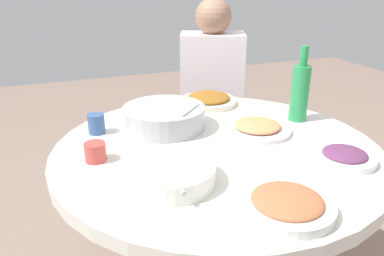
{
  "coord_description": "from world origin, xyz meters",
  "views": [
    {
      "loc": [
        -0.5,
        -1.06,
        1.29
      ],
      "look_at": [
        -0.09,
        0.01,
        0.82
      ],
      "focal_mm": 35.1,
      "sensor_mm": 36.0,
      "label": 1
    }
  ],
  "objects_px": {
    "round_dining_table": "(216,174)",
    "tea_cup_far": "(96,124)",
    "soup_bowl": "(169,174)",
    "dish_shrimp": "(257,127)",
    "dish_stirfry": "(209,99)",
    "tea_cup_near": "(95,152)",
    "rice_bowl": "(164,117)",
    "green_bottle": "(300,91)",
    "diner_left": "(212,81)",
    "stool_for_diner_left": "(210,166)",
    "dish_eggplant": "(345,156)",
    "dish_tofu_braise": "(286,204)"
  },
  "relations": [
    {
      "from": "dish_eggplant",
      "to": "dish_stirfry",
      "type": "height_order",
      "value": "dish_stirfry"
    },
    {
      "from": "soup_bowl",
      "to": "green_bottle",
      "type": "xyz_separation_m",
      "value": [
        0.63,
        0.28,
        0.09
      ]
    },
    {
      "from": "dish_eggplant",
      "to": "dish_stirfry",
      "type": "xyz_separation_m",
      "value": [
        -0.17,
        0.67,
        0.0
      ]
    },
    {
      "from": "dish_shrimp",
      "to": "dish_tofu_braise",
      "type": "bearing_deg",
      "value": -112.35
    },
    {
      "from": "rice_bowl",
      "to": "dish_tofu_braise",
      "type": "xyz_separation_m",
      "value": [
        0.12,
        -0.63,
        -0.02
      ]
    },
    {
      "from": "round_dining_table",
      "to": "soup_bowl",
      "type": "height_order",
      "value": "soup_bowl"
    },
    {
      "from": "dish_stirfry",
      "to": "green_bottle",
      "type": "height_order",
      "value": "green_bottle"
    },
    {
      "from": "tea_cup_far",
      "to": "tea_cup_near",
      "type": "bearing_deg",
      "value": -98.68
    },
    {
      "from": "tea_cup_far",
      "to": "stool_for_diner_left",
      "type": "xyz_separation_m",
      "value": [
        0.7,
        0.53,
        -0.57
      ]
    },
    {
      "from": "dish_stirfry",
      "to": "tea_cup_near",
      "type": "height_order",
      "value": "tea_cup_near"
    },
    {
      "from": "dish_stirfry",
      "to": "green_bottle",
      "type": "bearing_deg",
      "value": -50.6
    },
    {
      "from": "dish_shrimp",
      "to": "stool_for_diner_left",
      "type": "bearing_deg",
      "value": 79.17
    },
    {
      "from": "rice_bowl",
      "to": "green_bottle",
      "type": "relative_size",
      "value": 1.05
    },
    {
      "from": "dish_stirfry",
      "to": "dish_shrimp",
      "type": "height_order",
      "value": "dish_stirfry"
    },
    {
      "from": "round_dining_table",
      "to": "dish_tofu_braise",
      "type": "relative_size",
      "value": 4.71
    },
    {
      "from": "dish_shrimp",
      "to": "diner_left",
      "type": "xyz_separation_m",
      "value": [
        0.14,
        0.73,
        -0.02
      ]
    },
    {
      "from": "dish_shrimp",
      "to": "dish_tofu_braise",
      "type": "distance_m",
      "value": 0.51
    },
    {
      "from": "stool_for_diner_left",
      "to": "dish_tofu_braise",
      "type": "bearing_deg",
      "value": -105.5
    },
    {
      "from": "tea_cup_near",
      "to": "soup_bowl",
      "type": "bearing_deg",
      "value": -49.99
    },
    {
      "from": "dish_stirfry",
      "to": "tea_cup_far",
      "type": "distance_m",
      "value": 0.54
    },
    {
      "from": "soup_bowl",
      "to": "stool_for_diner_left",
      "type": "relative_size",
      "value": 0.67
    },
    {
      "from": "dish_stirfry",
      "to": "tea_cup_far",
      "type": "xyz_separation_m",
      "value": [
        -0.52,
        -0.16,
        0.01
      ]
    },
    {
      "from": "dish_eggplant",
      "to": "dish_tofu_braise",
      "type": "distance_m",
      "value": 0.36
    },
    {
      "from": "green_bottle",
      "to": "tea_cup_near",
      "type": "bearing_deg",
      "value": -174.62
    },
    {
      "from": "stool_for_diner_left",
      "to": "green_bottle",
      "type": "bearing_deg",
      "value": -83.79
    },
    {
      "from": "soup_bowl",
      "to": "diner_left",
      "type": "relative_size",
      "value": 0.38
    },
    {
      "from": "dish_shrimp",
      "to": "stool_for_diner_left",
      "type": "relative_size",
      "value": 0.58
    },
    {
      "from": "tea_cup_near",
      "to": "round_dining_table",
      "type": "bearing_deg",
      "value": -4.25
    },
    {
      "from": "rice_bowl",
      "to": "tea_cup_far",
      "type": "height_order",
      "value": "rice_bowl"
    },
    {
      "from": "dish_tofu_braise",
      "to": "green_bottle",
      "type": "bearing_deg",
      "value": 52.03
    },
    {
      "from": "tea_cup_far",
      "to": "rice_bowl",
      "type": "bearing_deg",
      "value": -8.28
    },
    {
      "from": "tea_cup_far",
      "to": "stool_for_diner_left",
      "type": "relative_size",
      "value": 0.17
    },
    {
      "from": "round_dining_table",
      "to": "diner_left",
      "type": "bearing_deg",
      "value": 67.22
    },
    {
      "from": "round_dining_table",
      "to": "dish_shrimp",
      "type": "xyz_separation_m",
      "value": [
        0.19,
        0.05,
        0.13
      ]
    },
    {
      "from": "dish_tofu_braise",
      "to": "stool_for_diner_left",
      "type": "distance_m",
      "value": 1.36
    },
    {
      "from": "dish_shrimp",
      "to": "dish_tofu_braise",
      "type": "height_order",
      "value": "dish_tofu_braise"
    },
    {
      "from": "rice_bowl",
      "to": "diner_left",
      "type": "height_order",
      "value": "diner_left"
    },
    {
      "from": "round_dining_table",
      "to": "tea_cup_far",
      "type": "xyz_separation_m",
      "value": [
        -0.37,
        0.26,
        0.15
      ]
    },
    {
      "from": "dish_tofu_braise",
      "to": "stool_for_diner_left",
      "type": "xyz_separation_m",
      "value": [
        0.33,
        1.2,
        -0.56
      ]
    },
    {
      "from": "tea_cup_near",
      "to": "diner_left",
      "type": "xyz_separation_m",
      "value": [
        0.73,
        0.75,
        -0.04
      ]
    },
    {
      "from": "rice_bowl",
      "to": "dish_stirfry",
      "type": "bearing_deg",
      "value": 36.13
    },
    {
      "from": "round_dining_table",
      "to": "stool_for_diner_left",
      "type": "bearing_deg",
      "value": 67.22
    },
    {
      "from": "soup_bowl",
      "to": "dish_tofu_braise",
      "type": "bearing_deg",
      "value": -46.4
    },
    {
      "from": "soup_bowl",
      "to": "dish_stirfry",
      "type": "height_order",
      "value": "soup_bowl"
    },
    {
      "from": "dish_shrimp",
      "to": "stool_for_diner_left",
      "type": "distance_m",
      "value": 0.93
    },
    {
      "from": "soup_bowl",
      "to": "tea_cup_far",
      "type": "xyz_separation_m",
      "value": [
        -0.14,
        0.43,
        0.01
      ]
    },
    {
      "from": "dish_eggplant",
      "to": "dish_shrimp",
      "type": "relative_size",
      "value": 0.77
    },
    {
      "from": "round_dining_table",
      "to": "tea_cup_near",
      "type": "distance_m",
      "value": 0.43
    },
    {
      "from": "soup_bowl",
      "to": "dish_shrimp",
      "type": "xyz_separation_m",
      "value": [
        0.42,
        0.23,
        -0.01
      ]
    },
    {
      "from": "round_dining_table",
      "to": "tea_cup_near",
      "type": "relative_size",
      "value": 16.59
    }
  ]
}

